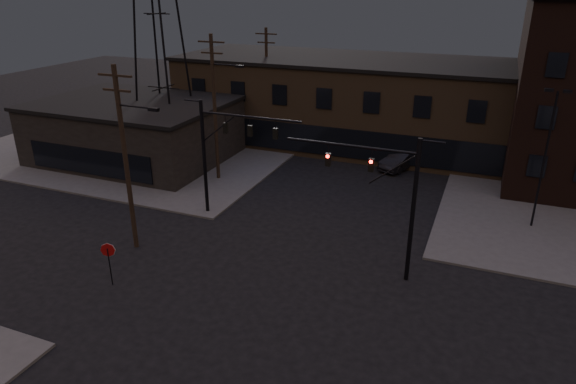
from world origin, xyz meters
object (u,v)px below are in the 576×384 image
Objects in this scene: traffic_signal_near at (392,193)px; traffic_signal_far at (220,146)px; stop_sign at (108,254)px; car_crossing at (402,160)px.

traffic_signal_far is (-12.07, 3.50, 0.08)m from traffic_signal_near.
traffic_signal_near reaches higher than stop_sign.
car_crossing is (10.86, 24.26, -1.04)m from stop_sign.
traffic_signal_near is 18.42m from car_crossing.
stop_sign is 0.51× the size of car_crossing.
traffic_signal_far is 3.23× the size of stop_sign.
stop_sign is (-13.36, -6.49, -3.09)m from traffic_signal_near.
car_crossing is at bearing 97.99° from traffic_signal_near.
car_crossing is (9.58, 14.27, -4.21)m from traffic_signal_far.
traffic_signal_near is at bearing 25.90° from stop_sign.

